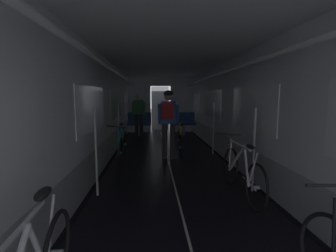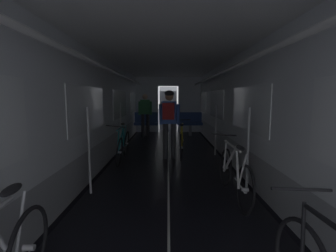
{
  "view_description": "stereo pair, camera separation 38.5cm",
  "coord_description": "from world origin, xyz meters",
  "views": [
    {
      "loc": [
        -0.39,
        -1.63,
        1.56
      ],
      "look_at": [
        0.0,
        4.16,
        0.86
      ],
      "focal_mm": 25.53,
      "sensor_mm": 36.0,
      "label": 1
    },
    {
      "loc": [
        -0.01,
        -1.64,
        1.56
      ],
      "look_at": [
        0.0,
        4.16,
        0.86
      ],
      "focal_mm": 25.53,
      "sensor_mm": 36.0,
      "label": 2
    }
  ],
  "objects": [
    {
      "name": "person_standing_near_bench",
      "position": [
        -0.9,
        7.7,
        0.98
      ],
      "size": [
        0.53,
        0.23,
        1.69
      ],
      "color": "#2D2D33",
      "rests_on": "ground"
    },
    {
      "name": "bicycle_white",
      "position": [
        1.01,
        1.92,
        0.38
      ],
      "size": [
        0.44,
        1.69,
        0.95
      ],
      "color": "black",
      "rests_on": "ground"
    },
    {
      "name": "person_cyclist_aisle",
      "position": [
        0.02,
        4.33,
        1.07
      ],
      "size": [
        0.55,
        0.42,
        1.73
      ],
      "color": "#2D2D33",
      "rests_on": "ground"
    },
    {
      "name": "bicycle_yellow_in_aisle",
      "position": [
        0.35,
        4.59,
        0.38
      ],
      "size": [
        0.44,
        1.69,
        0.94
      ],
      "color": "black",
      "rests_on": "ground"
    },
    {
      "name": "bench_seat_far_right",
      "position": [
        0.9,
        8.07,
        0.57
      ],
      "size": [
        0.98,
        0.51,
        0.95
      ],
      "color": "gray",
      "rests_on": "ground"
    },
    {
      "name": "bicycle_teal",
      "position": [
        -1.12,
        4.12,
        0.38
      ],
      "size": [
        0.44,
        1.69,
        0.95
      ],
      "color": "black",
      "rests_on": "ground"
    },
    {
      "name": "bench_seat_far_left",
      "position": [
        -0.9,
        8.07,
        0.57
      ],
      "size": [
        0.98,
        0.51,
        0.95
      ],
      "color": "gray",
      "rests_on": "ground"
    },
    {
      "name": "train_car_shell",
      "position": [
        -0.0,
        3.6,
        1.7
      ],
      "size": [
        3.14,
        12.34,
        2.57
      ],
      "color": "black",
      "rests_on": "ground"
    }
  ]
}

